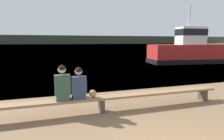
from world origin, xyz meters
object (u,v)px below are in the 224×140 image
person_right (79,85)px  shopping_bag (93,94)px  bench_main (101,99)px  tugboat_red (187,52)px  person_left (62,85)px

person_right → shopping_bag: person_right is taller
bench_main → shopping_bag: shopping_bag is taller
tugboat_red → shopping_bag: bearing=139.1°
bench_main → tugboat_red: bearing=42.5°
bench_main → person_left: (-1.14, 0.01, 0.52)m
shopping_bag → tugboat_red: (12.00, 10.73, 0.54)m
bench_main → shopping_bag: bearing=176.0°
person_right → shopping_bag: 0.51m
person_left → person_right: 0.46m
bench_main → tugboat_red: (11.73, 10.75, 0.73)m
person_left → tugboat_red: (12.88, 10.74, 0.21)m
person_right → tugboat_red: bearing=40.9°
person_right → shopping_bag: size_ratio=4.07×
person_right → tugboat_red: tugboat_red is taller
person_left → shopping_bag: (0.88, 0.01, -0.33)m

